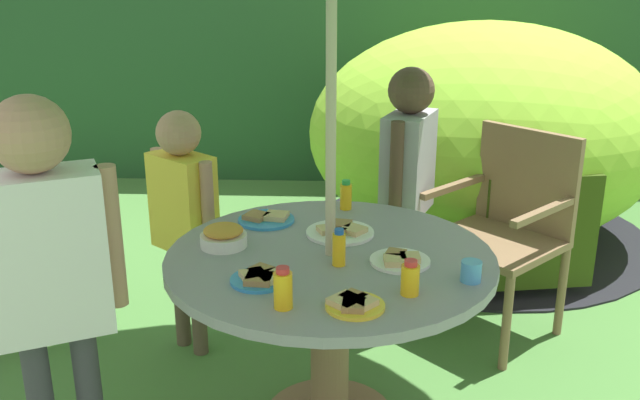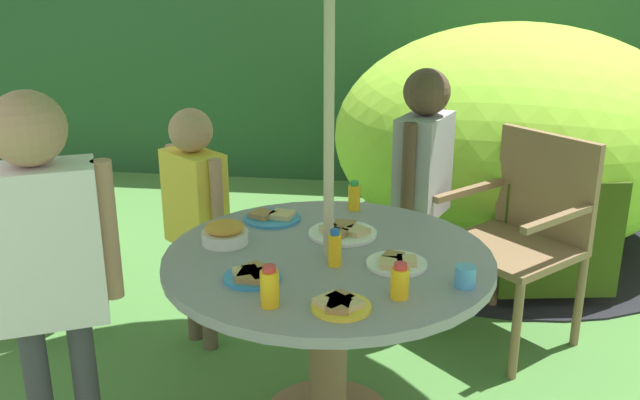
# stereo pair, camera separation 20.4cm
# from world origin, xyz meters

# --- Properties ---
(hedge_backdrop) EXTENTS (9.00, 0.70, 1.84)m
(hedge_backdrop) POSITION_xyz_m (0.00, 3.47, 0.92)
(hedge_backdrop) COLOR #234C28
(hedge_backdrop) RESTS_ON ground_plane
(garden_table) EXTENTS (1.17, 1.17, 0.70)m
(garden_table) POSITION_xyz_m (0.00, 0.00, 0.55)
(garden_table) COLOR brown
(garden_table) RESTS_ON ground_plane
(wooden_chair) EXTENTS (0.72, 0.72, 0.96)m
(wooden_chair) POSITION_xyz_m (0.80, 0.81, 0.55)
(wooden_chair) COLOR brown
(wooden_chair) RESTS_ON ground_plane
(dome_tent) EXTENTS (2.55, 2.55, 1.35)m
(dome_tent) POSITION_xyz_m (0.88, 2.02, 0.67)
(dome_tent) COLOR #8CC633
(dome_tent) RESTS_ON ground_plane
(potted_plant) EXTENTS (0.57, 0.57, 0.77)m
(potted_plant) POSITION_xyz_m (-1.53, 0.65, 0.45)
(potted_plant) COLOR brown
(potted_plant) RESTS_ON ground_plane
(child_in_grey_shirt) EXTENTS (0.28, 0.40, 1.24)m
(child_in_grey_shirt) POSITION_xyz_m (0.33, 0.87, 0.79)
(child_in_grey_shirt) COLOR #3F3F47
(child_in_grey_shirt) RESTS_ON ground_plane
(child_in_yellow_shirt) EXTENTS (0.32, 0.30, 1.11)m
(child_in_yellow_shirt) POSITION_xyz_m (-0.65, 0.52, 0.71)
(child_in_yellow_shirt) COLOR brown
(child_in_yellow_shirt) RESTS_ON ground_plane
(child_in_white_shirt) EXTENTS (0.42, 0.32, 1.34)m
(child_in_white_shirt) POSITION_xyz_m (-0.84, -0.40, 0.86)
(child_in_white_shirt) COLOR #3F3F47
(child_in_white_shirt) RESTS_ON ground_plane
(snack_bowl) EXTENTS (0.17, 0.17, 0.08)m
(snack_bowl) POSITION_xyz_m (-0.39, 0.06, 0.74)
(snack_bowl) COLOR white
(snack_bowl) RESTS_ON garden_table
(plate_center_front) EXTENTS (0.23, 0.23, 0.03)m
(plate_center_front) POSITION_xyz_m (-0.27, 0.32, 0.72)
(plate_center_front) COLOR #338CD8
(plate_center_front) RESTS_ON garden_table
(plate_mid_right) EXTENTS (0.21, 0.21, 0.03)m
(plate_mid_right) POSITION_xyz_m (0.24, -0.06, 0.72)
(plate_mid_right) COLOR white
(plate_mid_right) RESTS_ON garden_table
(plate_back_edge) EXTENTS (0.19, 0.19, 0.03)m
(plate_back_edge) POSITION_xyz_m (-0.22, -0.24, 0.72)
(plate_back_edge) COLOR #338CD8
(plate_back_edge) RESTS_ON garden_table
(plate_far_right) EXTENTS (0.18, 0.18, 0.03)m
(plate_far_right) POSITION_xyz_m (0.08, -0.40, 0.72)
(plate_far_right) COLOR yellow
(plate_far_right) RESTS_ON garden_table
(plate_near_left) EXTENTS (0.26, 0.26, 0.03)m
(plate_near_left) POSITION_xyz_m (0.03, 0.20, 0.72)
(plate_near_left) COLOR white
(plate_near_left) RESTS_ON garden_table
(juice_bottle_near_right) EXTENTS (0.05, 0.05, 0.13)m
(juice_bottle_near_right) POSITION_xyz_m (0.05, 0.48, 0.76)
(juice_bottle_near_right) COLOR yellow
(juice_bottle_near_right) RESTS_ON garden_table
(juice_bottle_far_left) EXTENTS (0.06, 0.06, 0.12)m
(juice_bottle_far_left) POSITION_xyz_m (0.26, -0.30, 0.76)
(juice_bottle_far_left) COLOR yellow
(juice_bottle_far_left) RESTS_ON garden_table
(juice_bottle_center_back) EXTENTS (0.05, 0.05, 0.13)m
(juice_bottle_center_back) POSITION_xyz_m (0.03, -0.09, 0.77)
(juice_bottle_center_back) COLOR yellow
(juice_bottle_center_back) RESTS_ON garden_table
(juice_bottle_mid_left) EXTENTS (0.06, 0.06, 0.13)m
(juice_bottle_mid_left) POSITION_xyz_m (-0.13, -0.41, 0.77)
(juice_bottle_mid_left) COLOR yellow
(juice_bottle_mid_left) RESTS_ON garden_table
(cup_near) EXTENTS (0.07, 0.07, 0.07)m
(cup_near) POSITION_xyz_m (0.46, -0.20, 0.74)
(cup_near) COLOR #4C99D8
(cup_near) RESTS_ON garden_table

